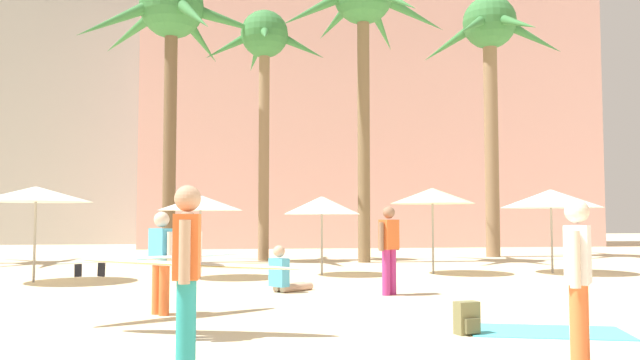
# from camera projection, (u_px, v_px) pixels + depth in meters

# --- Properties ---
(hotel_pink) EXTENTS (25.24, 8.53, 15.17)m
(hotel_pink) POSITION_uv_depth(u_px,v_px,m) (366.00, 118.00, 38.49)
(hotel_pink) COLOR beige
(hotel_pink) RESTS_ON ground
(palm_tree_far_left) EXTENTS (4.62, 4.63, 9.23)m
(palm_tree_far_left) POSITION_uv_depth(u_px,v_px,m) (264.00, 54.00, 23.84)
(palm_tree_far_left) COLOR #896B4C
(palm_tree_far_left) RESTS_ON ground
(palm_tree_left) EXTENTS (6.34, 6.13, 10.61)m
(palm_tree_left) POSITION_uv_depth(u_px,v_px,m) (363.00, 13.00, 23.01)
(palm_tree_left) COLOR brown
(palm_tree_left) RESTS_ON ground
(palm_tree_right) EXTENTS (6.78, 6.45, 10.15)m
(palm_tree_right) POSITION_uv_depth(u_px,v_px,m) (172.00, 24.00, 22.81)
(palm_tree_right) COLOR brown
(palm_tree_right) RESTS_ON ground
(palm_tree_far_right) EXTENTS (5.42, 6.13, 10.66)m
(palm_tree_far_right) POSITION_uv_depth(u_px,v_px,m) (490.00, 46.00, 26.37)
(palm_tree_far_right) COLOR #896B4C
(palm_tree_far_right) RESTS_ON ground
(cafe_umbrella_0) EXTENTS (2.07, 2.07, 2.11)m
(cafe_umbrella_0) POSITION_uv_depth(u_px,v_px,m) (322.00, 205.00, 17.37)
(cafe_umbrella_0) COLOR gray
(cafe_umbrella_0) RESTS_ON ground
(cafe_umbrella_1) EXTENTS (2.60, 2.60, 2.27)m
(cafe_umbrella_1) POSITION_uv_depth(u_px,v_px,m) (36.00, 194.00, 15.36)
(cafe_umbrella_1) COLOR gray
(cafe_umbrella_1) RESTS_ON ground
(cafe_umbrella_2) EXTENTS (2.75, 2.75, 2.33)m
(cafe_umbrella_2) POSITION_uv_depth(u_px,v_px,m) (551.00, 199.00, 17.96)
(cafe_umbrella_2) COLOR gray
(cafe_umbrella_2) RESTS_ON ground
(cafe_umbrella_3) EXTENTS (2.16, 2.16, 2.10)m
(cafe_umbrella_3) POSITION_uv_depth(u_px,v_px,m) (201.00, 203.00, 16.43)
(cafe_umbrella_3) COLOR gray
(cafe_umbrella_3) RESTS_ON ground
(cafe_umbrella_4) EXTENTS (2.32, 2.32, 2.36)m
(cafe_umbrella_4) POSITION_uv_depth(u_px,v_px,m) (432.00, 196.00, 17.76)
(cafe_umbrella_4) COLOR gray
(cafe_umbrella_4) RESTS_ON ground
(beach_towel) EXTENTS (2.22, 1.60, 0.01)m
(beach_towel) POSITION_uv_depth(u_px,v_px,m) (548.00, 332.00, 8.46)
(beach_towel) COLOR #4CC6D6
(beach_towel) RESTS_ON ground
(backpack) EXTENTS (0.34, 0.30, 0.42)m
(backpack) POSITION_uv_depth(u_px,v_px,m) (467.00, 319.00, 8.29)
(backpack) COLOR olive
(backpack) RESTS_ON ground
(person_far_left) EXTENTS (2.80, 1.92, 1.60)m
(person_far_left) POSITION_uv_depth(u_px,v_px,m) (160.00, 258.00, 9.93)
(person_far_left) COLOR orange
(person_far_left) RESTS_ON ground
(person_mid_left) EXTENTS (2.96, 1.18, 1.59)m
(person_mid_left) POSITION_uv_depth(u_px,v_px,m) (187.00, 267.00, 8.16)
(person_mid_left) COLOR blue
(person_mid_left) RESTS_ON ground
(person_mid_center) EXTENTS (0.97, 0.89, 0.95)m
(person_mid_center) POSITION_uv_depth(u_px,v_px,m) (285.00, 276.00, 13.23)
(person_mid_center) COLOR #D1A889
(person_mid_center) RESTS_ON ground
(person_near_right) EXTENTS (0.43, 0.54, 1.68)m
(person_near_right) POSITION_uv_depth(u_px,v_px,m) (578.00, 276.00, 6.38)
(person_near_right) COLOR orange
(person_near_right) RESTS_ON ground
(person_far_right) EXTENTS (0.25, 0.60, 1.78)m
(person_far_right) POSITION_uv_depth(u_px,v_px,m) (187.00, 275.00, 5.76)
(person_far_right) COLOR teal
(person_far_right) RESTS_ON ground
(person_near_left) EXTENTS (0.53, 0.45, 1.74)m
(person_near_left) POSITION_uv_depth(u_px,v_px,m) (389.00, 246.00, 12.71)
(person_near_left) COLOR #B7337F
(person_near_left) RESTS_ON ground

